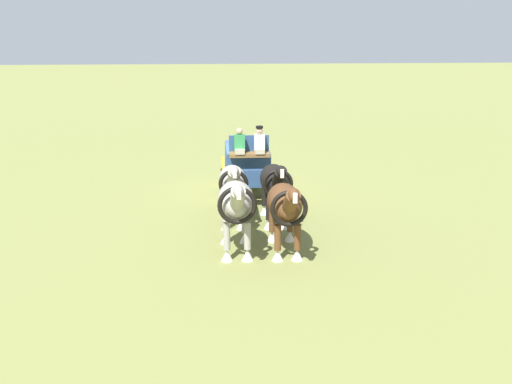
{
  "coord_description": "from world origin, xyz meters",
  "views": [
    {
      "loc": [
        20.96,
        -1.91,
        5.61
      ],
      "look_at": [
        4.49,
        -0.14,
        1.2
      ],
      "focal_mm": 40.75,
      "sensor_mm": 36.0,
      "label": 1
    }
  ],
  "objects_px": {
    "draft_horse_rear_near": "(275,182)",
    "draft_horse_rear_off": "(233,183)",
    "draft_horse_lead_near": "(285,205)",
    "show_wagon": "(247,162)",
    "draft_horse_lead_off": "(236,204)"
  },
  "relations": [
    {
      "from": "draft_horse_rear_near",
      "to": "draft_horse_lead_near",
      "type": "relative_size",
      "value": 1.02
    },
    {
      "from": "show_wagon",
      "to": "draft_horse_lead_near",
      "type": "height_order",
      "value": "show_wagon"
    },
    {
      "from": "draft_horse_rear_off",
      "to": "draft_horse_lead_near",
      "type": "relative_size",
      "value": 0.98
    },
    {
      "from": "show_wagon",
      "to": "draft_horse_rear_off",
      "type": "bearing_deg",
      "value": -12.12
    },
    {
      "from": "show_wagon",
      "to": "draft_horse_rear_near",
      "type": "height_order",
      "value": "show_wagon"
    },
    {
      "from": "draft_horse_rear_off",
      "to": "draft_horse_lead_off",
      "type": "relative_size",
      "value": 1.04
    },
    {
      "from": "draft_horse_rear_near",
      "to": "draft_horse_rear_off",
      "type": "relative_size",
      "value": 1.04
    },
    {
      "from": "draft_horse_lead_off",
      "to": "draft_horse_lead_near",
      "type": "bearing_deg",
      "value": 87.77
    },
    {
      "from": "draft_horse_rear_near",
      "to": "draft_horse_rear_off",
      "type": "height_order",
      "value": "draft_horse_rear_off"
    },
    {
      "from": "draft_horse_lead_near",
      "to": "draft_horse_lead_off",
      "type": "xyz_separation_m",
      "value": [
        -0.05,
        -1.3,
        0.08
      ]
    },
    {
      "from": "draft_horse_rear_near",
      "to": "draft_horse_rear_off",
      "type": "xyz_separation_m",
      "value": [
        -0.04,
        -1.3,
        0.0
      ]
    },
    {
      "from": "show_wagon",
      "to": "draft_horse_lead_off",
      "type": "bearing_deg",
      "value": -7.92
    },
    {
      "from": "draft_horse_rear_off",
      "to": "draft_horse_lead_near",
      "type": "distance_m",
      "value": 2.89
    },
    {
      "from": "draft_horse_lead_near",
      "to": "draft_horse_rear_off",
      "type": "bearing_deg",
      "value": -155.22
    },
    {
      "from": "draft_horse_rear_near",
      "to": "draft_horse_lead_near",
      "type": "distance_m",
      "value": 2.59
    }
  ]
}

